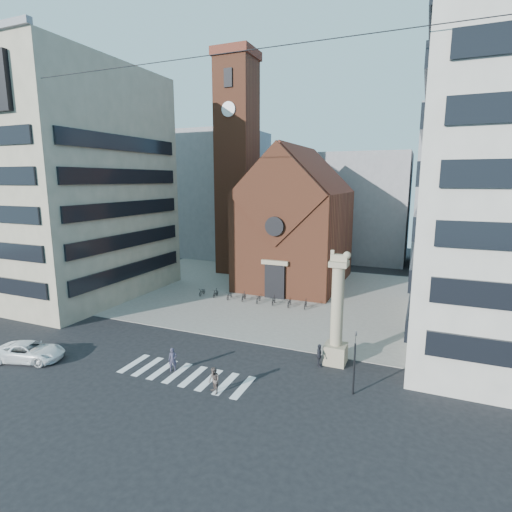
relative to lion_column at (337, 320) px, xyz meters
The scene contains 23 objects.
ground 11.01m from the lion_column, 163.32° to the right, with size 120.00×120.00×0.00m, color black.
piazza 19.18m from the lion_column, 122.03° to the left, with size 46.00×30.00×0.05m, color gray.
zebra_crossing 11.72m from the lion_column, 147.61° to the right, with size 10.20×3.20×0.01m, color white, non-canonical shape.
church 24.62m from the lion_column, 114.43° to the left, with size 12.00×16.65×18.00m.
campanile 34.29m from the lion_column, 128.68° to the left, with size 5.50×5.50×31.20m.
building_left 36.01m from the lion_column, 168.37° to the left, with size 18.00×20.00×26.00m, color tan.
bg_block_left 48.23m from the lion_column, 129.04° to the left, with size 16.00×14.00×22.00m, color gray.
bg_block_mid 42.55m from the lion_column, 95.45° to the left, with size 14.00×12.00×18.00m, color gray.
bg_block_right 41.69m from the lion_column, 72.91° to the left, with size 16.00×14.00×24.00m, color gray.
lion_column is the anchor object (origin of this frame).
traffic_light 4.62m from the lion_column, 63.54° to the right, with size 0.13×0.16×4.30m.
white_car 23.55m from the lion_column, 158.24° to the right, with size 2.38×5.16×1.43m, color white.
pedestrian_0 12.36m from the lion_column, 151.20° to the right, with size 0.63×0.41×1.73m, color #312E40.
pedestrian_1 10.08m from the lion_column, 130.59° to the right, with size 0.86×0.67×1.77m, color #524541.
pedestrian_2 2.96m from the lion_column, 134.66° to the right, with size 1.02×0.42×1.74m, color #23232A.
scooter_0 21.97m from the lion_column, 147.74° to the left, with size 0.59×1.69×0.89m, color black.
scooter_1 20.46m from the lion_column, 144.99° to the left, with size 0.46×1.64×0.98m, color black.
scooter_2 19.02m from the lion_column, 141.80° to the left, with size 0.59×1.69×0.89m, color black.
scooter_3 17.64m from the lion_column, 138.08° to the left, with size 0.46×1.64×0.98m, color black.
scooter_4 16.36m from the lion_column, 133.74° to the left, with size 0.59×1.69×0.89m, color black.
scooter_5 15.17m from the lion_column, 128.67° to the left, with size 0.46×1.64×0.98m, color black.
scooter_6 14.13m from the lion_column, 122.75° to the left, with size 0.59×1.69×0.89m, color black.
scooter_7 13.25m from the lion_column, 115.94° to the left, with size 0.46×1.64×0.98m, color black.
Camera 1 is at (15.42, -25.25, 13.67)m, focal length 28.00 mm.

